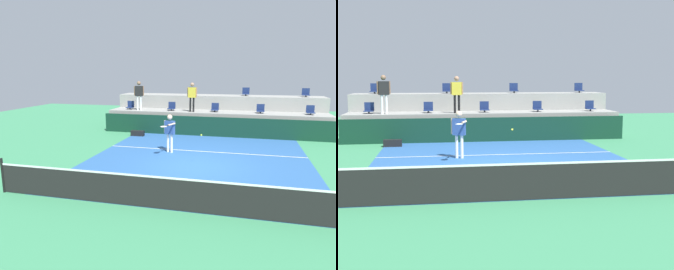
{
  "view_description": "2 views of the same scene",
  "coord_description": "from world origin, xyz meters",
  "views": [
    {
      "loc": [
        1.85,
        -11.5,
        3.61
      ],
      "look_at": [
        -0.94,
        -0.45,
        1.3
      ],
      "focal_mm": 33.4,
      "sensor_mm": 36.0,
      "label": 1
    },
    {
      "loc": [
        -2.16,
        -14.3,
        2.96
      ],
      "look_at": [
        -0.23,
        -1.42,
        1.26
      ],
      "focal_mm": 48.02,
      "sensor_mm": 36.0,
      "label": 2
    }
  ],
  "objects": [
    {
      "name": "stadium_chair_upper_far_right",
      "position": [
        5.29,
        9.03,
        2.31
      ],
      "size": [
        0.44,
        0.4,
        0.52
      ],
      "color": "#2D2D33",
      "rests_on": "seating_tier_upper"
    },
    {
      "name": "tennis_ball",
      "position": [
        0.22,
        0.18,
        1.22
      ],
      "size": [
        0.07,
        0.07,
        0.07
      ],
      "color": "#CCE033"
    },
    {
      "name": "spectator_leaning_on_rail",
      "position": [
        -1.32,
        6.85,
        2.3
      ],
      "size": [
        0.6,
        0.25,
        1.73
      ],
      "color": "black",
      "rests_on": "seating_tier_lower"
    },
    {
      "name": "tennis_net",
      "position": [
        0.0,
        -4.0,
        0.5
      ],
      "size": [
        10.48,
        0.08,
        1.07
      ],
      "color": "black",
      "rests_on": "ground_plane"
    },
    {
      "name": "stadium_chair_lower_right",
      "position": [
        2.63,
        7.23,
        1.46
      ],
      "size": [
        0.44,
        0.4,
        0.52
      ],
      "color": "#2D2D33",
      "rests_on": "seating_tier_lower"
    },
    {
      "name": "stadium_chair_lower_left",
      "position": [
        -2.66,
        7.23,
        1.46
      ],
      "size": [
        0.44,
        0.4,
        0.52
      ],
      "color": "#2D2D33",
      "rests_on": "seating_tier_lower"
    },
    {
      "name": "spectator_in_white",
      "position": [
        -4.64,
        6.85,
        2.34
      ],
      "size": [
        0.61,
        0.29,
        1.78
      ],
      "color": "white",
      "rests_on": "seating_tier_lower"
    },
    {
      "name": "tennis_player",
      "position": [
        -1.46,
        1.85,
        1.07
      ],
      "size": [
        0.58,
        1.31,
        1.73
      ],
      "color": "white",
      "rests_on": "ground_plane"
    },
    {
      "name": "court_inner_paint",
      "position": [
        0.0,
        1.0,
        0.0
      ],
      "size": [
        9.0,
        10.0,
        0.01
      ],
      "primitive_type": "cube",
      "color": "#285693",
      "rests_on": "ground_plane"
    },
    {
      "name": "stadium_chair_lower_far_left",
      "position": [
        -5.37,
        7.23,
        1.46
      ],
      "size": [
        0.44,
        0.4,
        0.52
      ],
      "color": "#2D2D33",
      "rests_on": "seating_tier_lower"
    },
    {
      "name": "court_service_line",
      "position": [
        0.0,
        2.4,
        0.01
      ],
      "size": [
        9.0,
        0.06,
        0.0
      ],
      "primitive_type": "cube",
      "color": "white",
      "rests_on": "ground_plane"
    },
    {
      "name": "ground_plane",
      "position": [
        0.0,
        0.0,
        0.0
      ],
      "size": [
        40.0,
        40.0,
        0.0
      ],
      "primitive_type": "plane",
      "color": "#388456"
    },
    {
      "name": "stadium_chair_upper_far_left",
      "position": [
        -5.33,
        9.03,
        2.31
      ],
      "size": [
        0.44,
        0.4,
        0.52
      ],
      "color": "#2D2D33",
      "rests_on": "seating_tier_upper"
    },
    {
      "name": "stadium_chair_lower_center",
      "position": [
        0.01,
        7.23,
        1.46
      ],
      "size": [
        0.44,
        0.4,
        0.52
      ],
      "color": "#2D2D33",
      "rests_on": "seating_tier_lower"
    },
    {
      "name": "sponsor_backboard",
      "position": [
        0.0,
        6.0,
        0.55
      ],
      "size": [
        13.0,
        0.16,
        1.1
      ],
      "primitive_type": "cube",
      "color": "#0F3323",
      "rests_on": "ground_plane"
    },
    {
      "name": "stadium_chair_upper_right",
      "position": [
        1.75,
        9.03,
        2.31
      ],
      "size": [
        0.44,
        0.4,
        0.52
      ],
      "color": "#2D2D33",
      "rests_on": "seating_tier_upper"
    },
    {
      "name": "seating_tier_upper",
      "position": [
        0.0,
        9.1,
        1.05
      ],
      "size": [
        13.0,
        1.8,
        2.1
      ],
      "primitive_type": "cube",
      "color": "gray",
      "rests_on": "ground_plane"
    },
    {
      "name": "seating_tier_lower",
      "position": [
        0.0,
        7.3,
        0.62
      ],
      "size": [
        13.0,
        1.8,
        1.25
      ],
      "primitive_type": "cube",
      "color": "gray",
      "rests_on": "ground_plane"
    },
    {
      "name": "equipment_bag",
      "position": [
        -4.13,
        5.06,
        0.15
      ],
      "size": [
        0.76,
        0.28,
        0.3
      ],
      "primitive_type": "cube",
      "color": "black",
      "rests_on": "ground_plane"
    },
    {
      "name": "stadium_chair_lower_far_right",
      "position": [
        5.31,
        7.23,
        1.46
      ],
      "size": [
        0.44,
        0.4,
        0.52
      ],
      "color": "#2D2D33",
      "rests_on": "seating_tier_lower"
    },
    {
      "name": "stadium_chair_upper_left",
      "position": [
        -1.74,
        9.03,
        2.31
      ],
      "size": [
        0.44,
        0.4,
        0.52
      ],
      "color": "#2D2D33",
      "rests_on": "seating_tier_upper"
    }
  ]
}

